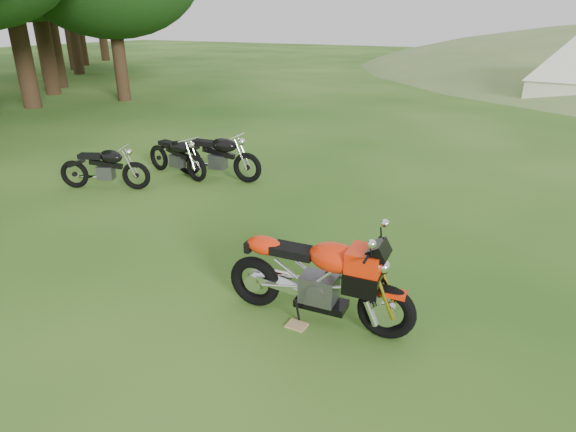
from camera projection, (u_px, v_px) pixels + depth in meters
The scene contains 8 objects.
ground at pixel (264, 285), 6.79m from camera, with size 120.00×120.00×0.00m, color #16420E.
treeline at pixel (101, 83), 27.76m from camera, with size 28.00×32.00×14.00m, color black, non-canonical shape.
sport_motorcycle at pixel (318, 271), 5.75m from camera, with size 2.28×0.57×1.37m, color red, non-canonical shape.
plywood_board at pixel (297, 325), 5.88m from camera, with size 0.24×0.19×0.02m, color tan.
vintage_moto_a at pixel (217, 155), 11.04m from camera, with size 2.18×0.50×1.15m, color black, non-canonical shape.
vintage_moto_b at pixel (176, 155), 11.28m from camera, with size 1.95×0.45×1.03m, color black, non-canonical shape.
vintage_moto_c at pixel (104, 166), 10.41m from camera, with size 1.94×0.45×1.02m, color black, non-canonical shape.
tent_mid at pixel (576, 69), 20.67m from camera, with size 3.35×3.35×2.90m, color white, non-canonical shape.
Camera 1 is at (3.10, -5.04, 3.49)m, focal length 30.00 mm.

